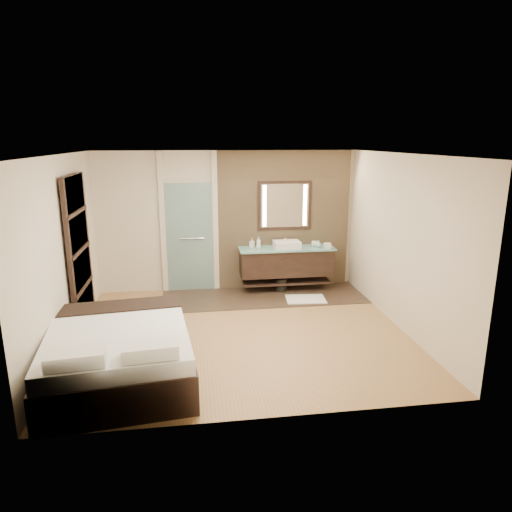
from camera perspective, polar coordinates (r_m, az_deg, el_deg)
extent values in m
plane|color=#9D6B41|center=(7.15, -1.82, -9.56)|extent=(5.00, 5.00, 0.00)
cube|color=#32281B|center=(8.70, 0.94, -5.05)|extent=(3.80, 1.30, 0.01)
cube|color=#A1815C|center=(9.03, 3.51, 4.48)|extent=(2.60, 0.08, 2.70)
cube|color=black|center=(8.92, 3.81, -0.78)|extent=(1.80, 0.50, 0.50)
cube|color=black|center=(9.03, 3.77, -3.17)|extent=(1.71, 0.45, 0.04)
cube|color=#8BD5CB|center=(8.83, 3.86, 0.93)|extent=(1.85, 0.55, 0.03)
cube|color=white|center=(8.81, 3.87, 1.44)|extent=(0.50, 0.38, 0.13)
cylinder|color=silver|center=(8.99, 3.62, 1.83)|extent=(0.03, 0.03, 0.18)
cylinder|color=silver|center=(8.93, 3.68, 2.28)|extent=(0.02, 0.10, 0.02)
cube|color=black|center=(8.93, 3.60, 6.32)|extent=(1.06, 0.03, 0.96)
cube|color=white|center=(8.92, 3.62, 6.31)|extent=(0.94, 0.01, 0.84)
cube|color=#FFEDBF|center=(8.84, 1.07, 6.26)|extent=(0.07, 0.01, 0.80)
cube|color=#FFEDBF|center=(9.00, 6.14, 6.33)|extent=(0.07, 0.01, 0.80)
cube|color=#A9D6D2|center=(8.89, -8.28, 2.23)|extent=(0.90, 0.05, 2.10)
cylinder|color=silver|center=(8.84, -7.95, 2.17)|extent=(0.45, 0.03, 0.03)
cube|color=beige|center=(8.86, -11.59, 4.02)|extent=(0.10, 0.08, 2.70)
cube|color=beige|center=(8.86, -5.10, 4.25)|extent=(0.10, 0.08, 2.70)
cube|color=black|center=(7.50, -21.22, 0.28)|extent=(0.06, 1.20, 2.40)
cube|color=beige|center=(7.73, -20.52, -5.70)|extent=(0.02, 1.06, 0.52)
cube|color=beige|center=(7.55, -20.91, -1.51)|extent=(0.02, 1.06, 0.52)
cube|color=beige|center=(7.42, -21.31, 2.86)|extent=(0.02, 1.06, 0.52)
cube|color=beige|center=(7.34, -21.73, 7.35)|extent=(0.02, 1.06, 0.52)
cube|color=black|center=(6.05, -16.65, -12.44)|extent=(1.92, 2.30, 0.47)
cube|color=silver|center=(5.91, -16.88, -9.59)|extent=(1.86, 2.24, 0.19)
cube|color=black|center=(6.62, -16.70, -6.07)|extent=(1.69, 0.65, 0.04)
cube|color=silver|center=(5.11, -21.62, -11.74)|extent=(0.62, 0.38, 0.15)
cube|color=silver|center=(5.05, -13.08, -11.32)|extent=(0.62, 0.38, 0.15)
cube|color=white|center=(8.56, 6.22, -5.38)|extent=(0.76, 0.56, 0.02)
cylinder|color=black|center=(8.96, 3.17, -3.63)|extent=(0.26, 0.26, 0.26)
cube|color=silver|center=(8.86, 8.92, 1.27)|extent=(0.13, 0.13, 0.10)
imported|color=white|center=(8.75, 0.32, 1.70)|extent=(0.09, 0.09, 0.22)
imported|color=#B2B2B2|center=(8.80, -0.50, 1.65)|extent=(0.11, 0.11, 0.19)
imported|color=#A0CAC0|center=(8.92, 7.80, 1.52)|extent=(0.14, 0.14, 0.14)
imported|color=white|center=(8.99, 7.38, 1.53)|extent=(0.14, 0.14, 0.10)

